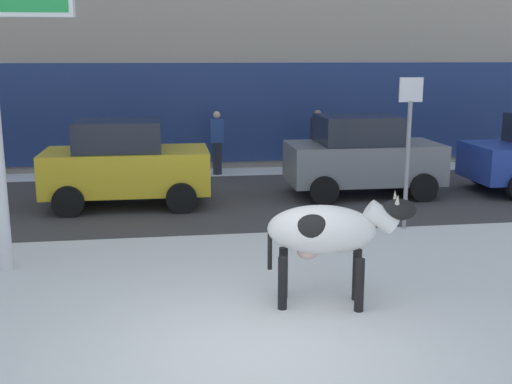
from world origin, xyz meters
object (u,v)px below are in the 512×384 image
(cow_holstein, at_px, (326,232))
(car_grey_hatchback, at_px, (362,156))
(car_yellow_hatchback, at_px, (125,164))
(street_sign, at_px, (408,141))
(pedestrian_near_billboard, at_px, (217,143))
(pedestrian_by_cars, at_px, (317,141))

(cow_holstein, distance_m, car_grey_hatchback, 6.82)
(car_yellow_hatchback, bearing_deg, car_grey_hatchback, 2.81)
(street_sign, bearing_deg, car_grey_hatchback, 88.39)
(car_yellow_hatchback, height_order, street_sign, street_sign)
(pedestrian_near_billboard, relative_size, pedestrian_by_cars, 1.00)
(cow_holstein, height_order, car_yellow_hatchback, car_yellow_hatchback)
(pedestrian_by_cars, height_order, street_sign, street_sign)
(pedestrian_near_billboard, xyz_separation_m, pedestrian_by_cars, (2.81, 0.00, 0.00))
(cow_holstein, bearing_deg, pedestrian_near_billboard, 93.53)
(pedestrian_by_cars, relative_size, street_sign, 0.61)
(cow_holstein, height_order, car_grey_hatchback, car_grey_hatchback)
(car_grey_hatchback, bearing_deg, cow_holstein, -111.71)
(pedestrian_near_billboard, bearing_deg, pedestrian_by_cars, 0.00)
(car_yellow_hatchback, bearing_deg, cow_holstein, -64.74)
(car_yellow_hatchback, height_order, pedestrian_near_billboard, car_yellow_hatchback)
(pedestrian_near_billboard, xyz_separation_m, street_sign, (3.02, -6.02, 0.79))
(pedestrian_by_cars, bearing_deg, cow_holstein, -103.27)
(car_yellow_hatchback, relative_size, pedestrian_by_cars, 2.03)
(car_yellow_hatchback, bearing_deg, pedestrian_near_billboard, 55.78)
(pedestrian_by_cars, xyz_separation_m, street_sign, (0.22, -6.02, 0.79))
(pedestrian_near_billboard, relative_size, street_sign, 0.61)
(cow_holstein, distance_m, pedestrian_near_billboard, 9.45)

